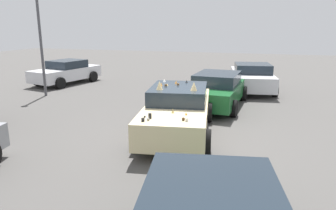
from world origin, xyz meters
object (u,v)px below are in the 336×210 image
Objects in this scene: parked_sedan_behind_right at (252,77)px; lot_lamp_post at (40,35)px; art_car_decorated at (178,111)px; parked_sedan_behind_left at (66,72)px; parked_sedan_near_left at (218,89)px.

lot_lamp_post is (-4.05, 9.22, 2.09)m from parked_sedan_behind_right.
parked_sedan_behind_left is (6.42, 8.36, -0.07)m from art_car_decorated.
parked_sedan_near_left is 3.81m from parked_sedan_behind_right.
parked_sedan_behind_right is at bearing 157.27° from art_car_decorated.
parked_sedan_behind_left is at bearing -136.61° from art_car_decorated.
art_car_decorated is at bearing 156.76° from parked_sedan_behind_right.
parked_sedan_behind_left is at bearing 77.10° from parked_sedan_near_left.
art_car_decorated is at bearing 173.89° from parked_sedan_near_left.
lot_lamp_post is (-3.05, -0.94, 2.12)m from parked_sedan_behind_left.
art_car_decorated is 1.04× the size of lot_lamp_post.
parked_sedan_behind_right is at bearing -66.29° from lot_lamp_post.
lot_lamp_post reaches higher than art_car_decorated.
parked_sedan_behind_right is (1.00, -10.16, 0.03)m from parked_sedan_behind_left.
lot_lamp_post reaches higher than parked_sedan_behind_left.
art_car_decorated is 8.41m from lot_lamp_post.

